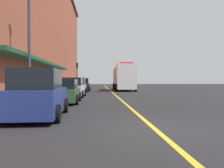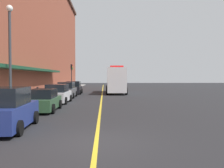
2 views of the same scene
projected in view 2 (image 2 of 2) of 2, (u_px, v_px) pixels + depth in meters
The scene contains 14 objects.
ground_plane at pixel (102, 94), 33.77m from camera, with size 112.00×112.00×0.00m, color #232326.
sidewalk_left at pixel (58, 93), 33.57m from camera, with size 2.40×70.00×0.15m, color gray.
lane_center_stripe at pixel (102, 94), 33.77m from camera, with size 0.16×70.00×0.01m, color gold.
brick_building_left at pixel (15, 22), 32.11m from camera, with size 9.39×64.00×19.11m.
parked_car_0 at pixel (7, 110), 10.79m from camera, with size 2.12×4.20×1.90m.
parked_car_1 at pixel (44, 101), 16.61m from camera, with size 2.00×4.21×1.53m.
parked_car_2 at pixel (58, 94), 21.78m from camera, with size 2.14×4.23×1.69m.
parked_car_3 at pixel (67, 90), 27.48m from camera, with size 2.01×4.36×1.76m.
parked_car_4 at pixel (74, 88), 33.05m from camera, with size 2.16×4.12×1.75m.
box_truck at pixel (116, 81), 34.55m from camera, with size 2.85×8.94×3.79m.
parking_meter_0 at pixel (52, 89), 25.94m from camera, with size 0.14×0.18×1.33m.
parking_meter_2 at pixel (38, 92), 20.46m from camera, with size 0.14×0.18×1.33m.
street_lamp_left at pixel (10, 46), 16.01m from camera, with size 0.44×0.44×6.94m.
traffic_light_near at pixel (72, 72), 41.32m from camera, with size 0.38×0.36×4.30m.
Camera 2 is at (0.29, -8.74, 2.38)m, focal length 38.86 mm.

